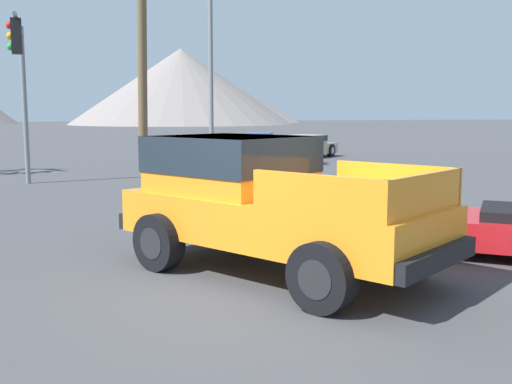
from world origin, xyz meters
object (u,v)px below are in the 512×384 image
object	(u,v)px
parked_car_tan	(305,146)
street_lamp_post	(210,32)
orange_pickup_truck	(260,195)
parked_car_blue	(258,142)
traffic_light_main	(20,69)
red_convertible_car	(453,227)

from	to	relation	value
parked_car_tan	street_lamp_post	bearing A→B (deg)	105.25
orange_pickup_truck	parked_car_tan	xyz separation A→B (m)	(9.68, 20.18, -0.50)
street_lamp_post	parked_car_blue	bearing A→B (deg)	65.93
traffic_light_main	red_convertible_car	bearing A→B (deg)	32.76
orange_pickup_truck	traffic_light_main	size ratio (longest dim) A/B	1.04
orange_pickup_truck	parked_car_blue	bearing A→B (deg)	40.75
red_convertible_car	parked_car_blue	size ratio (longest dim) A/B	0.92
street_lamp_post	red_convertible_car	bearing A→B (deg)	-80.59
parked_car_tan	orange_pickup_truck	bearing A→B (deg)	116.24
orange_pickup_truck	street_lamp_post	distance (m)	10.48
orange_pickup_truck	parked_car_blue	xyz separation A→B (m)	(9.10, 25.85, -0.53)
orange_pickup_truck	street_lamp_post	world-z (taller)	street_lamp_post
parked_car_tan	traffic_light_main	size ratio (longest dim) A/B	0.86
red_convertible_car	street_lamp_post	xyz separation A→B (m)	(-1.59, 9.61, 4.29)
red_convertible_car	street_lamp_post	size ratio (longest dim) A/B	0.55
orange_pickup_truck	parked_car_tan	distance (m)	22.38
street_lamp_post	traffic_light_main	bearing A→B (deg)	166.76
orange_pickup_truck	traffic_light_main	world-z (taller)	traffic_light_main
parked_car_blue	parked_car_tan	size ratio (longest dim) A/B	1.08
orange_pickup_truck	street_lamp_post	bearing A→B (deg)	49.21
red_convertible_car	parked_car_blue	world-z (taller)	parked_car_blue
orange_pickup_truck	parked_car_blue	size ratio (longest dim) A/B	1.12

